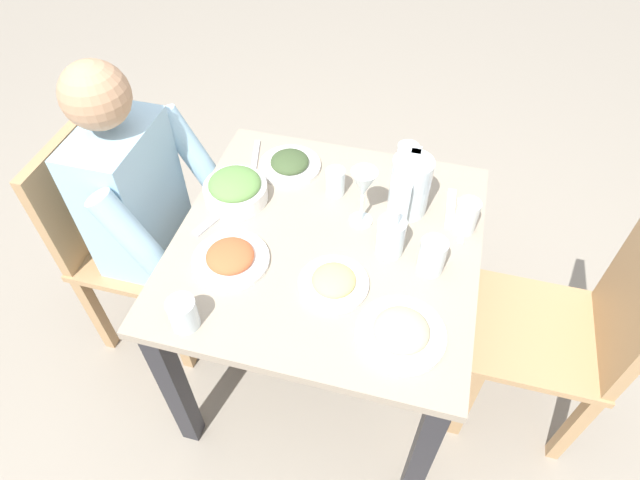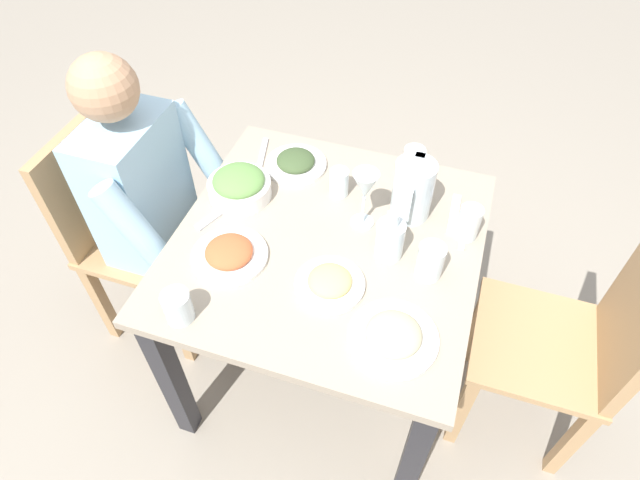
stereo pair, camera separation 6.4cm
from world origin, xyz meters
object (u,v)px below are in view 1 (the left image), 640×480
object	(u,v)px
chair_far	(573,330)
plate_rice_curry	(230,258)
salad_bowl	(235,189)
water_glass_by_pitcher	(407,157)
water_pitcher	(410,186)
water_glass_center	(467,216)
oil_carafe	(390,238)
plate_fries	(334,282)
diner_near	(163,215)
wine_glass	(363,187)
chair_near	(119,234)
water_glass_far_right	(183,314)
plate_beans	(401,332)
dining_table	(327,267)
water_glass_far_left	(432,256)
plate_dolmas	(290,163)
water_glass_near_left	(335,182)

from	to	relation	value
chair_far	plate_rice_curry	xyz separation A→B (m)	(0.18, -1.01, 0.24)
salad_bowl	plate_rice_curry	xyz separation A→B (m)	(0.24, 0.08, -0.02)
water_glass_by_pitcher	water_pitcher	bearing A→B (deg)	9.15
water_glass_center	oil_carafe	world-z (taller)	oil_carafe
plate_fries	water_glass_by_pitcher	bearing A→B (deg)	167.99
diner_near	plate_fries	bearing A→B (deg)	73.05
chair_far	wine_glass	world-z (taller)	wine_glass
chair_near	water_glass_far_right	size ratio (longest dim) A/B	9.65
plate_beans	water_glass_by_pitcher	xyz separation A→B (m)	(-0.65, -0.09, 0.03)
water_glass_by_pitcher	wine_glass	size ratio (longest dim) A/B	0.45
dining_table	chair_near	distance (m)	0.77
water_glass_far_left	diner_near	bearing A→B (deg)	-94.15
diner_near	water_pitcher	size ratio (longest dim) A/B	6.19
chair_far	oil_carafe	bearing A→B (deg)	-87.52
water_pitcher	plate_fries	bearing A→B (deg)	-23.14
chair_far	water_glass_far_left	world-z (taller)	chair_far
chair_near	water_pitcher	distance (m)	1.03
diner_near	plate_rice_curry	xyz separation A→B (m)	(0.18, 0.32, 0.09)
wine_glass	oil_carafe	xyz separation A→B (m)	(0.10, 0.10, -0.09)
salad_bowl	plate_fries	bearing A→B (deg)	56.13
water_glass_far_right	water_glass_center	size ratio (longest dim) A/B	0.85
plate_dolmas	oil_carafe	world-z (taller)	oil_carafe
water_glass_center	dining_table	bearing A→B (deg)	-68.53
diner_near	wine_glass	bearing A→B (deg)	96.05
chair_far	water_glass_far_left	size ratio (longest dim) A/B	8.19
water_glass_far_left	water_glass_center	distance (m)	0.19
water_glass_by_pitcher	water_glass_far_right	world-z (taller)	water_glass_far_right
water_glass_near_left	water_glass_center	xyz separation A→B (m)	(0.05, 0.41, 0.01)
dining_table	water_glass_near_left	distance (m)	0.27
salad_bowl	water_glass_by_pitcher	world-z (taller)	salad_bowl
dining_table	wine_glass	xyz separation A→B (m)	(-0.10, 0.08, 0.26)
oil_carafe	plate_rice_curry	bearing A→B (deg)	-70.14
plate_rice_curry	water_glass_near_left	bearing A→B (deg)	148.16
water_glass_near_left	oil_carafe	distance (m)	0.29
chair_far	water_glass_center	bearing A→B (deg)	-107.00
dining_table	wine_glass	bearing A→B (deg)	142.47
diner_near	wine_glass	world-z (taller)	diner_near
plate_beans	water_glass_near_left	world-z (taller)	water_glass_near_left
dining_table	water_glass_far_right	distance (m)	0.49
dining_table	plate_fries	xyz separation A→B (m)	(0.15, 0.06, 0.14)
plate_fries	water_glass_far_right	xyz separation A→B (m)	(0.22, -0.34, 0.03)
plate_fries	oil_carafe	xyz separation A→B (m)	(-0.16, 0.12, 0.04)
plate_dolmas	wine_glass	world-z (taller)	wine_glass
plate_fries	plate_dolmas	size ratio (longest dim) A/B	0.94
water_glass_by_pitcher	water_glass_center	world-z (taller)	water_glass_center
chair_near	plate_fries	world-z (taller)	chair_near
water_pitcher	oil_carafe	distance (m)	0.19
dining_table	oil_carafe	xyz separation A→B (m)	(-0.01, 0.18, 0.18)
plate_beans	water_pitcher	bearing A→B (deg)	-173.04
salad_bowl	water_glass_far_left	distance (m)	0.63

